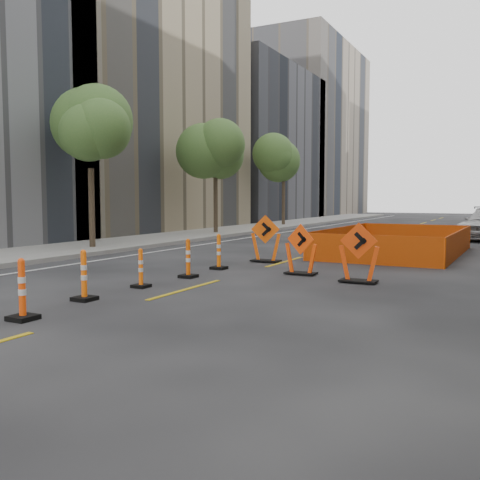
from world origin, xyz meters
The scene contains 17 objects.
ground_plane centered at (0.00, 0.00, 0.00)m, with size 140.00×140.00×0.00m, color black.
sidewalk_left centered at (-9.00, 12.00, 0.07)m, with size 4.00×90.00×0.15m, color gray.
bld_left_c centered at (-17.00, 20.80, 13.00)m, with size 12.00×18.00×26.00m, color tan.
bld_left_d centered at (-17.00, 39.20, 7.00)m, with size 12.00×16.00×14.00m, color #4C4C51.
bld_left_e centered at (-17.00, 55.60, 10.00)m, with size 12.00×20.00×20.00m, color gray.
tree_l_b centered at (-8.40, 10.00, 4.53)m, with size 2.80×2.80×5.95m.
tree_l_c centered at (-8.40, 20.00, 4.53)m, with size 2.80×2.80×5.95m.
tree_l_d centered at (-8.40, 30.00, 4.53)m, with size 2.80×2.80×5.95m.
channelizer_3 centered at (-0.85, 0.07, 0.55)m, with size 0.43×0.43×1.09m, color #FF470A, non-canonical shape.
channelizer_4 centered at (-1.16, 1.90, 0.53)m, with size 0.42×0.42×1.07m, color #FF600A, non-canonical shape.
channelizer_5 centered at (-1.11, 3.73, 0.47)m, with size 0.37×0.37×0.94m, color #FF610A, non-canonical shape.
channelizer_6 centered at (-0.96, 5.57, 0.52)m, with size 0.41×0.41×1.05m, color #E05409, non-canonical shape.
channelizer_7 centered at (-1.06, 7.40, 0.53)m, with size 0.42×0.42×1.06m, color orange, non-canonical shape.
chevron_sign_left centered at (-0.54, 9.64, 0.78)m, with size 1.04×0.63×1.56m, color #E15009, non-canonical shape.
chevron_sign_center centered at (1.52, 7.47, 0.71)m, with size 0.94×0.57×1.41m, color #FF460A, non-canonical shape.
chevron_sign_right centered at (3.31, 6.81, 0.76)m, with size 1.01×0.61×1.52m, color #E43D09, non-canonical shape.
safety_fence centered at (2.77, 14.34, 0.48)m, with size 4.47×7.61×0.95m, color #D8480B, non-canonical shape.
Camera 1 is at (6.76, -6.38, 2.15)m, focal length 40.00 mm.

